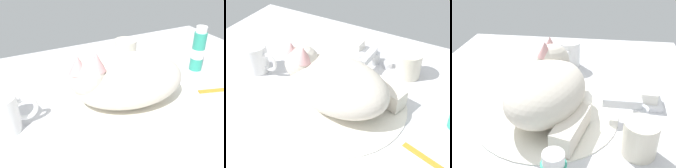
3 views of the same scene
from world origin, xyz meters
The scene contains 8 objects.
ground_plane centered at (0.00, 0.00, -1.50)cm, with size 110.00×82.50×3.00cm, color silver.
sink_basin centered at (0.00, 0.00, 0.30)cm, with size 34.61×34.61×0.60cm, color white.
faucet centered at (0.00, 20.69, 2.49)cm, with size 11.83×10.67×5.65cm.
cat centered at (-1.02, 0.36, 6.74)cm, with size 30.36×22.11×14.73cm.
coffee_mug centered at (-27.88, 2.16, 4.11)cm, with size 11.09×7.09×8.22cm.
rinse_cup centered at (11.00, 20.74, 3.68)cm, with size 6.94×6.94×7.36cm.
soap_dish centered at (-8.42, 24.98, 0.60)cm, with size 9.00×6.40×1.20cm, color white.
soap_bar centered at (-8.42, 24.98, 2.59)cm, with size 6.26×4.11×2.78cm, color white.
Camera 3 is at (54.27, 11.61, 38.94)cm, focal length 44.13 mm.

